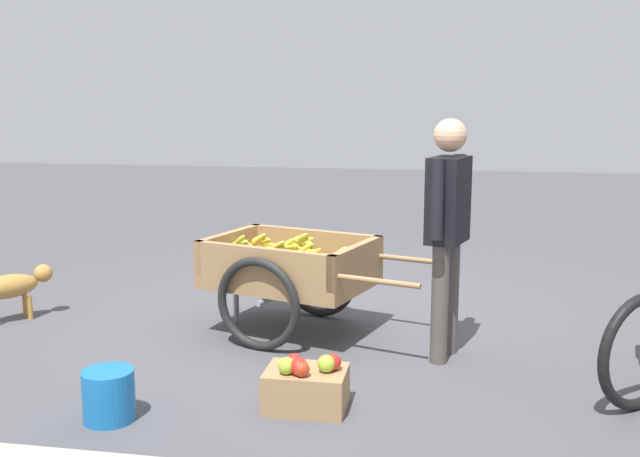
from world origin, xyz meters
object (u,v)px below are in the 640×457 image
object	(u,v)px
fruit_cart	(290,272)
vendor_person	(448,218)
plastic_bucket	(109,395)
mixed_fruit_crate	(306,386)
dog	(14,286)

from	to	relation	value
fruit_cart	vendor_person	world-z (taller)	vendor_person
fruit_cart	plastic_bucket	size ratio (longest dim) A/B	6.61
plastic_bucket	mixed_fruit_crate	world-z (taller)	mixed_fruit_crate
dog	mixed_fruit_crate	bearing A→B (deg)	154.26
fruit_cart	vendor_person	size ratio (longest dim) A/B	1.16
mixed_fruit_crate	vendor_person	bearing A→B (deg)	-127.52
fruit_cart	mixed_fruit_crate	size ratio (longest dim) A/B	4.09
mixed_fruit_crate	plastic_bucket	bearing A→B (deg)	17.90
fruit_cart	plastic_bucket	xyz separation A→B (m)	(0.63, 1.62, -0.31)
dog	mixed_fruit_crate	size ratio (longest dim) A/B	1.25
plastic_bucket	mixed_fruit_crate	size ratio (longest dim) A/B	0.62
fruit_cart	dog	size ratio (longest dim) A/B	3.28
plastic_bucket	vendor_person	bearing A→B (deg)	-143.60
fruit_cart	dog	xyz separation A→B (m)	(2.13, 0.09, -0.17)
vendor_person	dog	size ratio (longest dim) A/B	2.82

